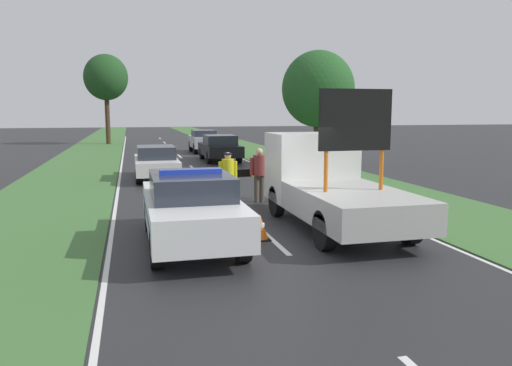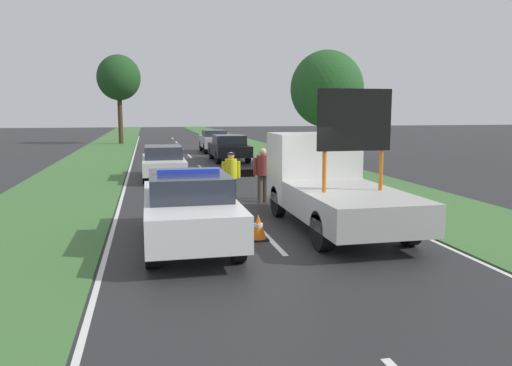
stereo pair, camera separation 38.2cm
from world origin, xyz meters
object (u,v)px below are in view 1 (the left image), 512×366
at_px(police_car, 191,207).
at_px(queued_car_van_white, 156,162).
at_px(police_officer, 228,174).
at_px(work_truck, 329,182).
at_px(roadside_tree_near_right, 106,78).
at_px(pedestrian_civilian, 259,171).
at_px(road_barrier, 236,175).
at_px(queued_car_sedan_black, 220,148).
at_px(traffic_cone_near_police, 260,227).
at_px(queued_car_sedan_silver, 204,141).
at_px(roadside_tree_near_left, 318,89).
at_px(traffic_cone_centre_front, 278,193).

distance_m(police_car, queued_car_van_white, 10.84).
bearing_deg(police_officer, work_truck, 137.07).
distance_m(police_car, roadside_tree_near_right, 34.87).
bearing_deg(pedestrian_civilian, work_truck, -45.88).
bearing_deg(road_barrier, queued_car_van_white, 111.84).
bearing_deg(queued_car_sedan_black, traffic_cone_near_police, 82.84).
height_order(police_car, queued_car_sedan_black, police_car).
bearing_deg(police_car, work_truck, 11.87).
distance_m(police_car, pedestrian_civilian, 5.28).
relative_size(road_barrier, queued_car_sedan_black, 0.65).
bearing_deg(police_car, queued_car_sedan_black, 72.87).
distance_m(road_barrier, queued_car_van_white, 6.35).
xyz_separation_m(work_truck, pedestrian_civilian, (-0.91, 3.44, -0.07)).
bearing_deg(police_officer, police_car, 85.60).
distance_m(pedestrian_civilian, roadside_tree_near_right, 30.76).
height_order(road_barrier, queued_car_van_white, queued_car_van_white).
bearing_deg(police_officer, queued_car_sedan_silver, -79.69).
bearing_deg(queued_car_sedan_silver, queued_car_van_white, 73.46).
bearing_deg(police_officer, pedestrian_civilian, -154.34).
distance_m(work_truck, roadside_tree_near_left, 13.72).
height_order(road_barrier, queued_car_sedan_black, queued_car_sedan_black).
xyz_separation_m(work_truck, queued_car_van_white, (-3.78, 9.73, -0.35)).
xyz_separation_m(police_officer, traffic_cone_centre_front, (1.63, 0.09, -0.67)).
bearing_deg(roadside_tree_near_right, traffic_cone_centre_front, -78.10).
height_order(police_car, work_truck, work_truck).
bearing_deg(police_officer, traffic_cone_near_police, 104.78).
xyz_separation_m(traffic_cone_near_police, queued_car_sedan_silver, (2.18, 23.91, 0.53)).
xyz_separation_m(police_car, pedestrian_civilian, (2.69, 4.54, 0.18)).
height_order(work_truck, queued_car_sedan_black, work_truck).
bearing_deg(pedestrian_civilian, police_officer, -141.38).
xyz_separation_m(traffic_cone_near_police, roadside_tree_near_left, (6.61, 13.69, 3.64)).
relative_size(queued_car_sedan_black, roadside_tree_near_left, 0.78).
relative_size(police_car, police_officer, 3.05).
relative_size(queued_car_van_white, roadside_tree_near_left, 0.77).
height_order(police_car, queued_car_sedan_silver, police_car).
bearing_deg(pedestrian_civilian, queued_car_sedan_silver, 116.25).
height_order(traffic_cone_near_police, queued_car_sedan_black, queued_car_sedan_black).
xyz_separation_m(queued_car_van_white, queued_car_sedan_silver, (3.89, 13.10, 0.09)).
relative_size(road_barrier, queued_car_van_white, 0.66).
xyz_separation_m(police_car, queued_car_sedan_black, (3.77, 17.78, -0.05)).
distance_m(road_barrier, queued_car_sedan_black, 13.02).
xyz_separation_m(police_officer, roadside_tree_near_right, (-4.69, 30.03, 4.67)).
bearing_deg(roadside_tree_near_right, road_barrier, -80.32).
relative_size(police_car, traffic_cone_centre_front, 8.49).
relative_size(police_car, pedestrian_civilian, 2.88).
bearing_deg(queued_car_sedan_black, roadside_tree_near_right, -67.77).
height_order(road_barrier, roadside_tree_near_left, roadside_tree_near_left).
bearing_deg(queued_car_sedan_silver, police_car, 81.18).
xyz_separation_m(traffic_cone_near_police, queued_car_sedan_black, (2.23, 17.74, 0.48)).
height_order(police_car, traffic_cone_near_police, police_car).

